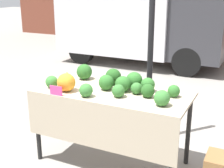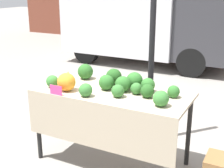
{
  "view_description": "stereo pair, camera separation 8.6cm",
  "coord_description": "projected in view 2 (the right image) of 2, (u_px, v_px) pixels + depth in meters",
  "views": [
    {
      "loc": [
        1.39,
        -2.86,
        1.94
      ],
      "look_at": [
        0.0,
        0.0,
        0.93
      ],
      "focal_mm": 50.0,
      "sensor_mm": 36.0,
      "label": 1
    },
    {
      "loc": [
        1.46,
        -2.82,
        1.94
      ],
      "look_at": [
        0.0,
        0.0,
        0.93
      ],
      "focal_mm": 50.0,
      "sensor_mm": 36.0,
      "label": 2
    }
  ],
  "objects": [
    {
      "name": "broccoli_head_6",
      "position": [
        114.0,
        77.0,
        3.56
      ],
      "size": [
        0.18,
        0.18,
        0.18
      ],
      "color": "#23511E",
      "rests_on": "market_table"
    },
    {
      "name": "broccoli_head_3",
      "position": [
        174.0,
        92.0,
        3.15
      ],
      "size": [
        0.13,
        0.13,
        0.13
      ],
      "color": "#2D6628",
      "rests_on": "market_table"
    },
    {
      "name": "broccoli_head_11",
      "position": [
        123.0,
        84.0,
        3.31
      ],
      "size": [
        0.17,
        0.17,
        0.17
      ],
      "color": "#2D6628",
      "rests_on": "market_table"
    },
    {
      "name": "romanesco_head",
      "position": [
        68.0,
        76.0,
        3.7
      ],
      "size": [
        0.15,
        0.15,
        0.12
      ],
      "color": "#93B238",
      "rests_on": "market_table"
    },
    {
      "name": "broccoli_head_7",
      "position": [
        106.0,
        82.0,
        3.37
      ],
      "size": [
        0.17,
        0.17,
        0.17
      ],
      "color": "#2D6628",
      "rests_on": "market_table"
    },
    {
      "name": "broccoli_head_5",
      "position": [
        118.0,
        91.0,
        3.16
      ],
      "size": [
        0.13,
        0.13,
        0.13
      ],
      "color": "#336B2D",
      "rests_on": "market_table"
    },
    {
      "name": "orange_cauliflower",
      "position": [
        66.0,
        82.0,
        3.34
      ],
      "size": [
        0.2,
        0.2,
        0.2
      ],
      "color": "orange",
      "rests_on": "market_table"
    },
    {
      "name": "price_sign",
      "position": [
        56.0,
        90.0,
        3.23
      ],
      "size": [
        0.15,
        0.01,
        0.1
      ],
      "color": "#E53D84",
      "rests_on": "market_table"
    },
    {
      "name": "broccoli_head_12",
      "position": [
        147.0,
        91.0,
        3.14
      ],
      "size": [
        0.14,
        0.14,
        0.14
      ],
      "color": "#23511E",
      "rests_on": "market_table"
    },
    {
      "name": "broccoli_head_10",
      "position": [
        85.0,
        72.0,
        3.76
      ],
      "size": [
        0.19,
        0.19,
        0.19
      ],
      "color": "#285B23",
      "rests_on": "market_table"
    },
    {
      "name": "broccoli_head_4",
      "position": [
        161.0,
        98.0,
        2.91
      ],
      "size": [
        0.15,
        0.15,
        0.15
      ],
      "color": "#387533",
      "rests_on": "market_table"
    },
    {
      "name": "tent_pole",
      "position": [
        152.0,
        35.0,
        3.66
      ],
      "size": [
        0.07,
        0.07,
        2.77
      ],
      "color": "black",
      "rests_on": "ground_plane"
    },
    {
      "name": "broccoli_head_1",
      "position": [
        148.0,
        85.0,
        3.31
      ],
      "size": [
        0.15,
        0.15,
        0.15
      ],
      "color": "#2D6628",
      "rests_on": "market_table"
    },
    {
      "name": "market_table",
      "position": [
        109.0,
        103.0,
        3.34
      ],
      "size": [
        1.68,
        0.77,
        0.85
      ],
      "color": "tan",
      "rests_on": "ground_plane"
    },
    {
      "name": "broccoli_head_2",
      "position": [
        134.0,
        80.0,
        3.42
      ],
      "size": [
        0.18,
        0.18,
        0.18
      ],
      "color": "#2D6628",
      "rests_on": "market_table"
    },
    {
      "name": "broccoli_head_9",
      "position": [
        52.0,
        81.0,
        3.46
      ],
      "size": [
        0.14,
        0.14,
        0.14
      ],
      "color": "#387533",
      "rests_on": "market_table"
    },
    {
      "name": "broccoli_head_0",
      "position": [
        86.0,
        90.0,
        3.17
      ],
      "size": [
        0.14,
        0.14,
        0.14
      ],
      "color": "#387533",
      "rests_on": "market_table"
    },
    {
      "name": "parked_truck",
      "position": [
        144.0,
        12.0,
        7.91
      ],
      "size": [
        4.08,
        2.06,
        2.48
      ],
      "color": "silver",
      "rests_on": "ground_plane"
    },
    {
      "name": "broccoli_head_8",
      "position": [
        136.0,
        89.0,
        3.24
      ],
      "size": [
        0.12,
        0.12,
        0.12
      ],
      "color": "#336B2D",
      "rests_on": "market_table"
    },
    {
      "name": "ground_plane",
      "position": [
        112.0,
        161.0,
        3.61
      ],
      "size": [
        40.0,
        40.0,
        0.0
      ],
      "primitive_type": "plane",
      "color": "gray"
    }
  ]
}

